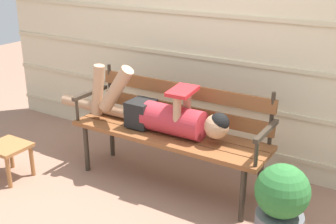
{
  "coord_description": "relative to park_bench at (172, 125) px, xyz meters",
  "views": [
    {
      "loc": [
        1.69,
        -2.67,
        1.86
      ],
      "look_at": [
        0.0,
        0.05,
        0.65
      ],
      "focal_mm": 45.81,
      "sensor_mm": 36.0,
      "label": 1
    }
  ],
  "objects": [
    {
      "name": "reclining_person",
      "position": [
        -0.11,
        -0.07,
        0.11
      ],
      "size": [
        1.73,
        0.26,
        0.53
      ],
      "color": "#B72D38"
    },
    {
      "name": "park_bench",
      "position": [
        0.0,
        0.0,
        0.0
      ],
      "size": [
        1.68,
        0.48,
        0.89
      ],
      "color": "brown",
      "rests_on": "ground"
    },
    {
      "name": "footstool",
      "position": [
        -1.22,
        -0.7,
        -0.26
      ],
      "size": [
        0.34,
        0.31,
        0.31
      ],
      "color": "#9E6638",
      "rests_on": "ground"
    },
    {
      "name": "house_siding",
      "position": [
        -0.0,
        0.6,
        0.64
      ],
      "size": [
        4.88,
        0.08,
        2.31
      ],
      "color": "beige",
      "rests_on": "ground"
    },
    {
      "name": "ground_plane",
      "position": [
        -0.0,
        -0.12,
        -0.51
      ],
      "size": [
        12.0,
        12.0,
        0.0
      ],
      "primitive_type": "plane",
      "color": "#936B56"
    },
    {
      "name": "potted_plant",
      "position": [
        1.05,
        -0.38,
        -0.2
      ],
      "size": [
        0.36,
        0.36,
        0.6
      ],
      "color": "slate",
      "rests_on": "ground"
    }
  ]
}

